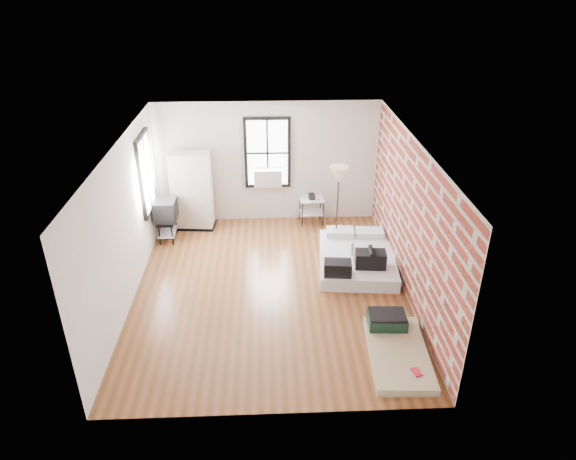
{
  "coord_description": "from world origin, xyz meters",
  "views": [
    {
      "loc": [
        -0.02,
        -8.01,
        5.44
      ],
      "look_at": [
        0.34,
        0.3,
        1.08
      ],
      "focal_mm": 32.0,
      "sensor_mm": 36.0,
      "label": 1
    }
  ],
  "objects_px": {
    "side_table": "(312,203)",
    "tv_stand": "(166,212)",
    "floor_lamp": "(339,178)",
    "mattress_main": "(357,258)",
    "wardrobe": "(192,191)",
    "mattress_bare": "(395,345)"
  },
  "relations": [
    {
      "from": "mattress_bare",
      "to": "side_table",
      "type": "height_order",
      "value": "side_table"
    },
    {
      "from": "side_table",
      "to": "mattress_main",
      "type": "bearing_deg",
      "value": -69.03
    },
    {
      "from": "wardrobe",
      "to": "tv_stand",
      "type": "xyz_separation_m",
      "value": [
        -0.51,
        -0.57,
        -0.23
      ]
    },
    {
      "from": "wardrobe",
      "to": "mattress_main",
      "type": "bearing_deg",
      "value": -23.79
    },
    {
      "from": "mattress_bare",
      "to": "wardrobe",
      "type": "height_order",
      "value": "wardrobe"
    },
    {
      "from": "wardrobe",
      "to": "side_table",
      "type": "distance_m",
      "value": 2.73
    },
    {
      "from": "mattress_main",
      "to": "tv_stand",
      "type": "distance_m",
      "value": 4.2
    },
    {
      "from": "mattress_bare",
      "to": "mattress_main",
      "type": "bearing_deg",
      "value": 97.56
    },
    {
      "from": "mattress_bare",
      "to": "wardrobe",
      "type": "bearing_deg",
      "value": 132.5
    },
    {
      "from": "floor_lamp",
      "to": "side_table",
      "type": "bearing_deg",
      "value": 112.16
    },
    {
      "from": "mattress_main",
      "to": "side_table",
      "type": "height_order",
      "value": "side_table"
    },
    {
      "from": "side_table",
      "to": "tv_stand",
      "type": "height_order",
      "value": "tv_stand"
    },
    {
      "from": "wardrobe",
      "to": "floor_lamp",
      "type": "distance_m",
      "value": 3.36
    },
    {
      "from": "floor_lamp",
      "to": "tv_stand",
      "type": "bearing_deg",
      "value": 173.19
    },
    {
      "from": "wardrobe",
      "to": "side_table",
      "type": "xyz_separation_m",
      "value": [
        2.7,
        0.07,
        -0.39
      ]
    },
    {
      "from": "mattress_bare",
      "to": "tv_stand",
      "type": "bearing_deg",
      "value": 140.17
    },
    {
      "from": "floor_lamp",
      "to": "tv_stand",
      "type": "relative_size",
      "value": 1.93
    },
    {
      "from": "wardrobe",
      "to": "tv_stand",
      "type": "relative_size",
      "value": 1.92
    },
    {
      "from": "side_table",
      "to": "floor_lamp",
      "type": "height_order",
      "value": "floor_lamp"
    },
    {
      "from": "mattress_main",
      "to": "side_table",
      "type": "relative_size",
      "value": 2.92
    },
    {
      "from": "mattress_main",
      "to": "mattress_bare",
      "type": "distance_m",
      "value": 2.58
    },
    {
      "from": "mattress_bare",
      "to": "side_table",
      "type": "relative_size",
      "value": 2.37
    }
  ]
}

